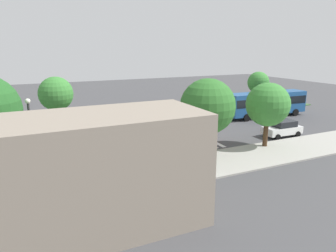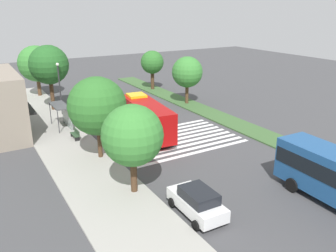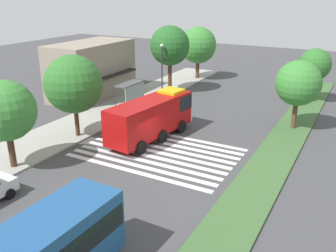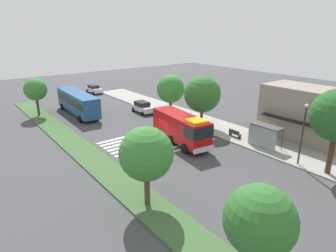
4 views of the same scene
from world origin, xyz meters
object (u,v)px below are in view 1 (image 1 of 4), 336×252
object	(u,v)px
parked_car_mid	(282,128)
street_lamp	(31,134)
transit_bus	(266,102)
bus_stop_shelter	(104,154)
fire_truck	(152,124)
median_tree_west	(56,94)
bench_near_shelter	(154,162)
sidewalk_tree_far_west	(268,105)
sidewalk_tree_west	(208,106)
median_tree_far_west	(258,83)

from	to	relation	value
parked_car_mid	street_lamp	bearing A→B (deg)	5.42
parked_car_mid	transit_bus	world-z (taller)	transit_bus
bus_stop_shelter	fire_truck	bearing A→B (deg)	-135.36
bus_stop_shelter	median_tree_west	distance (m)	16.65
transit_bus	bench_near_shelter	distance (m)	24.46
parked_car_mid	median_tree_west	xyz separation A→B (m)	(21.79, -13.64, 3.34)
fire_truck	sidewalk_tree_far_west	bearing A→B (deg)	155.58
fire_truck	sidewalk_tree_far_west	xyz separation A→B (m)	(-9.54, 5.80, 2.23)
street_lamp	sidewalk_tree_west	size ratio (longest dim) A/B	0.88
fire_truck	sidewalk_tree_west	size ratio (longest dim) A/B	1.34
median_tree_far_west	sidewalk_tree_far_west	bearing A→B (deg)	51.73
sidewalk_tree_far_west	median_tree_west	world-z (taller)	sidewalk_tree_far_west
parked_car_mid	transit_bus	distance (m)	10.05
parked_car_mid	bus_stop_shelter	bearing A→B (deg)	9.09
transit_bus	bench_near_shelter	size ratio (longest dim) A/B	7.54
sidewalk_tree_far_west	median_tree_far_west	distance (m)	20.18
parked_car_mid	sidewalk_tree_west	xyz separation A→B (m)	(11.10, 2.20, 3.70)
median_tree_west	parked_car_mid	bearing A→B (deg)	147.95
parked_car_mid	bus_stop_shelter	world-z (taller)	bus_stop_shelter
bench_near_shelter	median_tree_west	xyz separation A→B (m)	(5.39, -16.41, 3.64)
transit_bus	bus_stop_shelter	bearing A→B (deg)	-154.61
parked_car_mid	bench_near_shelter	size ratio (longest dim) A/B	2.70
bench_near_shelter	sidewalk_tree_west	size ratio (longest dim) A/B	0.23
fire_truck	transit_bus	distance (m)	19.83
parked_car_mid	fire_truck	bearing A→B (deg)	-13.17
fire_truck	transit_bus	world-z (taller)	fire_truck
sidewalk_tree_far_west	sidewalk_tree_west	size ratio (longest dim) A/B	0.90
transit_bus	bus_stop_shelter	distance (m)	28.04
parked_car_mid	sidewalk_tree_west	bearing A→B (deg)	12.53
fire_truck	parked_car_mid	size ratio (longest dim) A/B	2.13
bus_stop_shelter	sidewalk_tree_west	distance (m)	9.70
street_lamp	parked_car_mid	bearing A→B (deg)	-175.91
median_tree_far_west	bench_near_shelter	bearing A→B (deg)	33.81
sidewalk_tree_far_west	bench_near_shelter	bearing A→B (deg)	2.70
parked_car_mid	transit_bus	xyz separation A→B (m)	(-5.28, -8.47, 1.15)
street_lamp	bus_stop_shelter	bearing A→B (deg)	168.28
transit_bus	sidewalk_tree_west	xyz separation A→B (m)	(16.38, 10.67, 2.55)
bus_stop_shelter	street_lamp	world-z (taller)	street_lamp
sidewalk_tree_west	fire_truck	bearing A→B (deg)	-63.97
fire_truck	parked_car_mid	world-z (taller)	fire_truck
parked_car_mid	median_tree_west	size ratio (longest dim) A/B	0.71
parked_car_mid	transit_bus	size ratio (longest dim) A/B	0.36
street_lamp	sidewalk_tree_far_west	distance (m)	20.74
median_tree_west	bench_near_shelter	bearing A→B (deg)	108.18
parked_car_mid	bus_stop_shelter	xyz separation A→B (m)	(20.40, 2.78, 0.99)
bench_near_shelter	street_lamp	bearing A→B (deg)	-6.31
parked_car_mid	sidewalk_tree_west	distance (m)	11.91
transit_bus	bus_stop_shelter	world-z (taller)	transit_bus
sidewalk_tree_far_west	sidewalk_tree_west	distance (m)	6.71
fire_truck	street_lamp	bearing A→B (deg)	32.67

